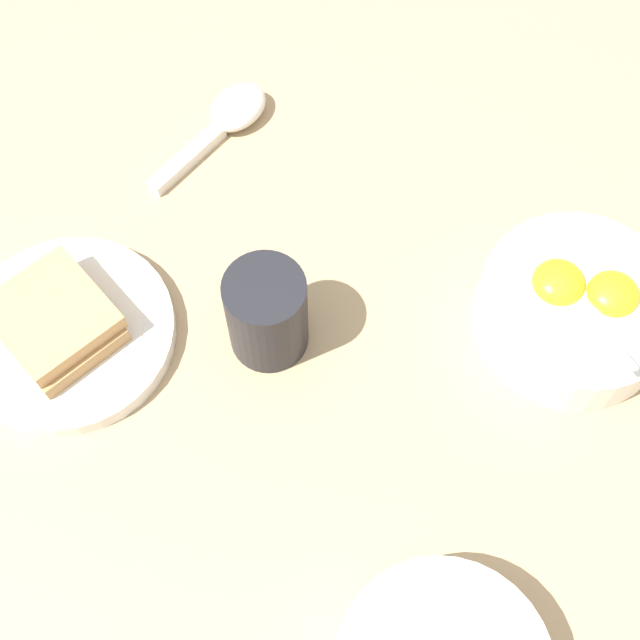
% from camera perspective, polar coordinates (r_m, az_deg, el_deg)
% --- Properties ---
extents(ground_plane, '(3.00, 3.00, 0.00)m').
position_cam_1_polar(ground_plane, '(0.78, -0.20, -3.59)').
color(ground_plane, tan).
extents(egg_bowl, '(0.17, 0.17, 0.08)m').
position_cam_1_polar(egg_bowl, '(0.81, 16.01, 0.75)').
color(egg_bowl, white).
rests_on(egg_bowl, ground_plane).
extents(toast_plate, '(0.19, 0.19, 0.02)m').
position_cam_1_polar(toast_plate, '(0.82, -15.78, -0.79)').
color(toast_plate, white).
rests_on(toast_plate, ground_plane).
extents(toast_sandwich, '(0.11, 0.12, 0.03)m').
position_cam_1_polar(toast_sandwich, '(0.79, -16.65, -0.07)').
color(toast_sandwich, tan).
rests_on(toast_sandwich, toast_plate).
extents(soup_spoon, '(0.16, 0.06, 0.03)m').
position_cam_1_polar(soup_spoon, '(0.92, -5.83, 12.85)').
color(soup_spoon, white).
rests_on(soup_spoon, ground_plane).
extents(drinking_cup, '(0.07, 0.07, 0.09)m').
position_cam_1_polar(drinking_cup, '(0.75, -3.43, 0.50)').
color(drinking_cup, black).
rests_on(drinking_cup, ground_plane).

